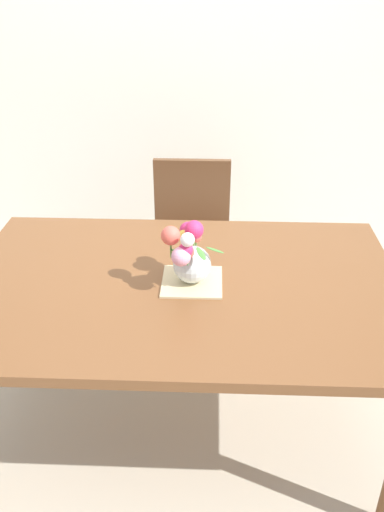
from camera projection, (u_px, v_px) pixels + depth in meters
ground_plane at (183, 422)px, 2.44m from camera, size 12.00×12.00×0.00m
back_wall at (196, 43)px, 3.15m from camera, size 7.00×0.10×2.80m
dining_table at (182, 299)px, 2.11m from camera, size 1.70×1.11×0.75m
chair_far at (191, 232)px, 2.97m from camera, size 0.42×0.42×0.90m
placemat at (192, 282)px, 2.07m from camera, size 0.23×0.23×0.01m
flower_vase at (189, 255)px, 2.00m from camera, size 0.23×0.25×0.25m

